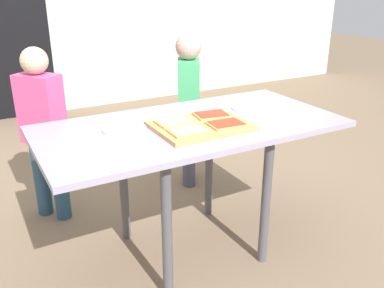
{
  "coord_description": "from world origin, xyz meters",
  "views": [
    {
      "loc": [
        -0.93,
        -1.69,
        1.37
      ],
      "look_at": [
        0.0,
        0.0,
        0.61
      ],
      "focal_mm": 39.28,
      "sensor_mm": 36.0,
      "label": 1
    }
  ],
  "objects_px": {
    "child_left": "(43,127)",
    "child_right": "(189,101)",
    "pizza_slice_near_right": "(226,124)",
    "plate_white_right": "(250,107)",
    "cutting_board": "(201,126)",
    "pizza_slice_far_left": "(174,122)",
    "pizza_slice_near_left": "(188,131)",
    "plate_white_left": "(124,129)",
    "pizza_slice_far_right": "(212,115)",
    "dining_table": "(191,138)"
  },
  "relations": [
    {
      "from": "pizza_slice_near_left",
      "to": "child_right",
      "type": "distance_m",
      "value": 1.0
    },
    {
      "from": "dining_table",
      "to": "pizza_slice_near_left",
      "type": "height_order",
      "value": "pizza_slice_near_left"
    },
    {
      "from": "child_left",
      "to": "plate_white_right",
      "type": "bearing_deg",
      "value": -33.35
    },
    {
      "from": "pizza_slice_far_left",
      "to": "pizza_slice_far_right",
      "type": "relative_size",
      "value": 0.91
    },
    {
      "from": "pizza_slice_far_left",
      "to": "child_right",
      "type": "height_order",
      "value": "child_right"
    },
    {
      "from": "dining_table",
      "to": "pizza_slice_near_left",
      "type": "distance_m",
      "value": 0.2
    },
    {
      "from": "cutting_board",
      "to": "pizza_slice_far_right",
      "type": "distance_m",
      "value": 0.13
    },
    {
      "from": "pizza_slice_far_right",
      "to": "child_left",
      "type": "height_order",
      "value": "child_left"
    },
    {
      "from": "dining_table",
      "to": "pizza_slice_far_left",
      "type": "xyz_separation_m",
      "value": [
        -0.1,
        -0.01,
        0.1
      ]
    },
    {
      "from": "pizza_slice_near_left",
      "to": "pizza_slice_far_left",
      "type": "bearing_deg",
      "value": 88.97
    },
    {
      "from": "pizza_slice_near_right",
      "to": "child_right",
      "type": "distance_m",
      "value": 0.93
    },
    {
      "from": "child_right",
      "to": "dining_table",
      "type": "bearing_deg",
      "value": -117.6
    },
    {
      "from": "child_left",
      "to": "child_right",
      "type": "bearing_deg",
      "value": 0.75
    },
    {
      "from": "plate_white_right",
      "to": "dining_table",
      "type": "bearing_deg",
      "value": -170.42
    },
    {
      "from": "cutting_board",
      "to": "plate_white_right",
      "type": "xyz_separation_m",
      "value": [
        0.39,
        0.14,
        -0.0
      ]
    },
    {
      "from": "pizza_slice_far_left",
      "to": "plate_white_left",
      "type": "xyz_separation_m",
      "value": [
        -0.22,
        0.08,
        -0.02
      ]
    },
    {
      "from": "child_right",
      "to": "pizza_slice_near_left",
      "type": "bearing_deg",
      "value": -118.73
    },
    {
      "from": "pizza_slice_near_right",
      "to": "child_left",
      "type": "distance_m",
      "value": 1.11
    },
    {
      "from": "plate_white_left",
      "to": "child_left",
      "type": "bearing_deg",
      "value": 112.11
    },
    {
      "from": "cutting_board",
      "to": "child_left",
      "type": "bearing_deg",
      "value": 126.56
    },
    {
      "from": "cutting_board",
      "to": "pizza_slice_near_left",
      "type": "distance_m",
      "value": 0.13
    },
    {
      "from": "pizza_slice_near_left",
      "to": "dining_table",
      "type": "bearing_deg",
      "value": 56.05
    },
    {
      "from": "cutting_board",
      "to": "child_right",
      "type": "relative_size",
      "value": 0.42
    },
    {
      "from": "pizza_slice_far_right",
      "to": "dining_table",
      "type": "bearing_deg",
      "value": 178.62
    },
    {
      "from": "pizza_slice_near_left",
      "to": "plate_white_left",
      "type": "bearing_deg",
      "value": 134.82
    },
    {
      "from": "dining_table",
      "to": "pizza_slice_near_right",
      "type": "distance_m",
      "value": 0.21
    },
    {
      "from": "pizza_slice_near_right",
      "to": "plate_white_right",
      "type": "xyz_separation_m",
      "value": [
        0.3,
        0.22,
        -0.02
      ]
    },
    {
      "from": "pizza_slice_far_left",
      "to": "child_right",
      "type": "relative_size",
      "value": 0.16
    },
    {
      "from": "pizza_slice_far_right",
      "to": "pizza_slice_near_left",
      "type": "bearing_deg",
      "value": -146.04
    },
    {
      "from": "pizza_slice_near_right",
      "to": "child_left",
      "type": "relative_size",
      "value": 0.17
    },
    {
      "from": "cutting_board",
      "to": "pizza_slice_far_left",
      "type": "height_order",
      "value": "pizza_slice_far_left"
    },
    {
      "from": "pizza_slice_near_left",
      "to": "child_right",
      "type": "xyz_separation_m",
      "value": [
        0.48,
        0.87,
        -0.14
      ]
    },
    {
      "from": "dining_table",
      "to": "pizza_slice_far_left",
      "type": "height_order",
      "value": "pizza_slice_far_left"
    },
    {
      "from": "child_left",
      "to": "cutting_board",
      "type": "bearing_deg",
      "value": -53.44
    },
    {
      "from": "pizza_slice_far_left",
      "to": "plate_white_right",
      "type": "height_order",
      "value": "pizza_slice_far_left"
    },
    {
      "from": "pizza_slice_near_right",
      "to": "pizza_slice_far_left",
      "type": "height_order",
      "value": "same"
    },
    {
      "from": "pizza_slice_near_right",
      "to": "pizza_slice_far_right",
      "type": "relative_size",
      "value": 0.96
    },
    {
      "from": "pizza_slice_far_right",
      "to": "pizza_slice_far_left",
      "type": "bearing_deg",
      "value": -178.29
    },
    {
      "from": "pizza_slice_near_right",
      "to": "plate_white_right",
      "type": "height_order",
      "value": "pizza_slice_near_right"
    },
    {
      "from": "dining_table",
      "to": "pizza_slice_far_left",
      "type": "relative_size",
      "value": 8.95
    },
    {
      "from": "dining_table",
      "to": "cutting_board",
      "type": "bearing_deg",
      "value": -84.1
    },
    {
      "from": "plate_white_left",
      "to": "child_right",
      "type": "distance_m",
      "value": 0.96
    },
    {
      "from": "plate_white_right",
      "to": "pizza_slice_far_right",
      "type": "bearing_deg",
      "value": -166.16
    },
    {
      "from": "pizza_slice_near_left",
      "to": "child_right",
      "type": "height_order",
      "value": "child_right"
    },
    {
      "from": "pizza_slice_far_left",
      "to": "plate_white_left",
      "type": "relative_size",
      "value": 0.8
    },
    {
      "from": "pizza_slice_near_left",
      "to": "plate_white_left",
      "type": "relative_size",
      "value": 0.82
    },
    {
      "from": "plate_white_right",
      "to": "child_right",
      "type": "bearing_deg",
      "value": 92.04
    },
    {
      "from": "dining_table",
      "to": "child_right",
      "type": "distance_m",
      "value": 0.82
    },
    {
      "from": "plate_white_right",
      "to": "child_right",
      "type": "distance_m",
      "value": 0.67
    },
    {
      "from": "plate_white_right",
      "to": "child_left",
      "type": "xyz_separation_m",
      "value": [
        -0.98,
        0.64,
        -0.14
      ]
    }
  ]
}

